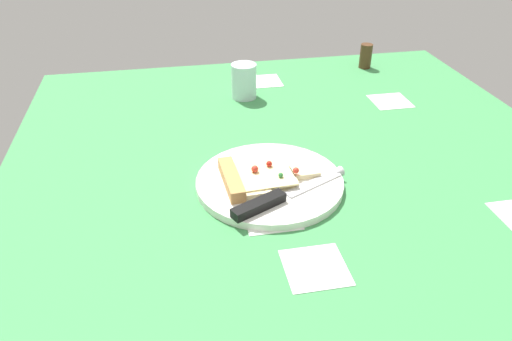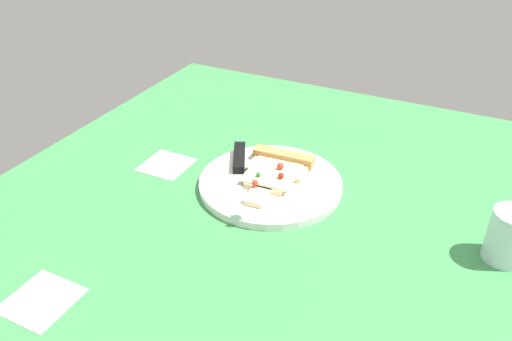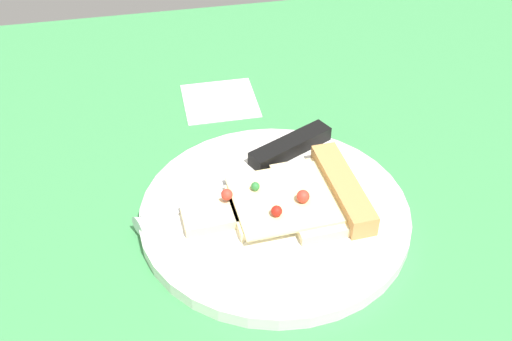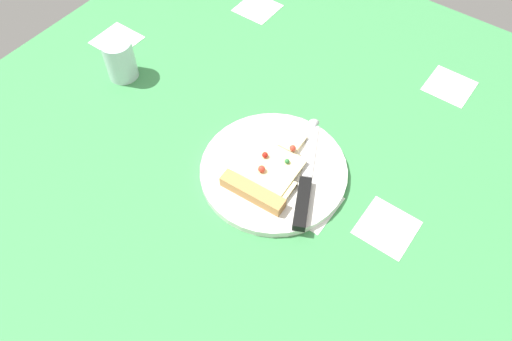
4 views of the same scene
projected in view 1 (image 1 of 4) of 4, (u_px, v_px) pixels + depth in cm
name	position (u px, v px, depth cm)	size (l,w,h in cm)	color
ground_plane	(296.00, 165.00, 96.80)	(113.91, 113.91, 3.00)	#3D8C4C
plate	(270.00, 182.00, 87.56)	(26.56, 26.56, 1.44)	white
pizza_slice	(256.00, 177.00, 86.22)	(12.13, 17.83, 2.58)	beige
knife	(280.00, 196.00, 81.58)	(12.45, 22.47, 2.45)	silver
drinking_glass	(244.00, 81.00, 119.33)	(6.21, 6.21, 8.53)	silver
pepper_shaker	(366.00, 56.00, 137.66)	(3.38, 3.38, 6.77)	#4C2D19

